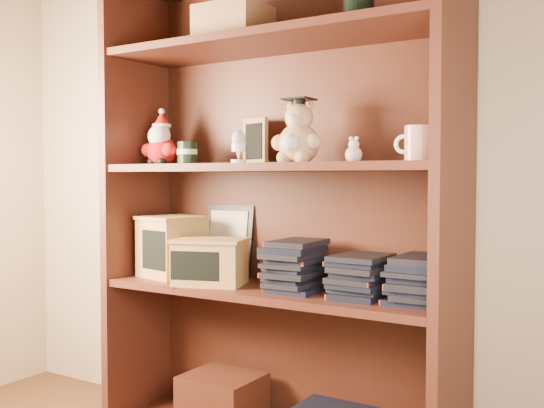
# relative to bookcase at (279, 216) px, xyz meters

# --- Properties ---
(bookcase) EXTENTS (1.20, 0.35, 1.60)m
(bookcase) POSITION_rel_bookcase_xyz_m (0.00, 0.00, 0.00)
(bookcase) COLOR #4A2015
(bookcase) RESTS_ON ground
(shelf_lower) EXTENTS (1.14, 0.33, 0.02)m
(shelf_lower) POSITION_rel_bookcase_xyz_m (0.00, -0.05, -0.24)
(shelf_lower) COLOR #4A2015
(shelf_lower) RESTS_ON ground
(shelf_upper) EXTENTS (1.14, 0.33, 0.02)m
(shelf_upper) POSITION_rel_bookcase_xyz_m (0.00, -0.05, 0.16)
(shelf_upper) COLOR #4A2015
(shelf_upper) RESTS_ON ground
(santa_plush) EXTENTS (0.15, 0.11, 0.21)m
(santa_plush) POSITION_rel_bookcase_xyz_m (-0.46, -0.06, 0.25)
(santa_plush) COLOR #A50F0F
(santa_plush) RESTS_ON shelf_upper
(teachers_tin) EXTENTS (0.07, 0.07, 0.08)m
(teachers_tin) POSITION_rel_bookcase_xyz_m (-0.35, -0.05, 0.21)
(teachers_tin) COLOR black
(teachers_tin) RESTS_ON shelf_upper
(chalkboard_plaque) EXTENTS (0.12, 0.09, 0.16)m
(chalkboard_plaque) POSITION_rel_bookcase_xyz_m (-0.14, 0.06, 0.25)
(chalkboard_plaque) COLOR #9E7547
(chalkboard_plaque) RESTS_ON shelf_upper
(egg_cup) EXTENTS (0.05, 0.05, 0.11)m
(egg_cup) POSITION_rel_bookcase_xyz_m (-0.08, -0.13, 0.23)
(egg_cup) COLOR white
(egg_cup) RESTS_ON shelf_upper
(grad_teddy_bear) EXTENTS (0.17, 0.15, 0.21)m
(grad_teddy_bear) POSITION_rel_bookcase_xyz_m (0.10, -0.06, 0.25)
(grad_teddy_bear) COLOR tan
(grad_teddy_bear) RESTS_ON shelf_upper
(pink_figurine) EXTENTS (0.05, 0.05, 0.08)m
(pink_figurine) POSITION_rel_bookcase_xyz_m (0.29, -0.05, 0.20)
(pink_figurine) COLOR beige
(pink_figurine) RESTS_ON shelf_upper
(teacher_mug) EXTENTS (0.11, 0.08, 0.10)m
(teacher_mug) POSITION_rel_bookcase_xyz_m (0.49, -0.05, 0.22)
(teacher_mug) COLOR silver
(teacher_mug) RESTS_ON shelf_upper
(certificate_frame) EXTENTS (0.20, 0.05, 0.25)m
(certificate_frame) POSITION_rel_bookcase_xyz_m (-0.27, 0.09, -0.10)
(certificate_frame) COLOR black
(certificate_frame) RESTS_ON shelf_lower
(treats_box) EXTENTS (0.24, 0.24, 0.22)m
(treats_box) POSITION_rel_bookcase_xyz_m (-0.42, -0.05, -0.12)
(treats_box) COLOR #AF8748
(treats_box) RESTS_ON shelf_lower
(pencils_box) EXTENTS (0.27, 0.23, 0.15)m
(pencils_box) POSITION_rel_bookcase_xyz_m (-0.20, -0.12, -0.15)
(pencils_box) COLOR #AF8748
(pencils_box) RESTS_ON shelf_lower
(book_stack_left) EXTENTS (0.14, 0.20, 0.16)m
(book_stack_left) POSITION_rel_bookcase_xyz_m (0.10, -0.05, -0.15)
(book_stack_left) COLOR black
(book_stack_left) RESTS_ON shelf_lower
(book_stack_mid) EXTENTS (0.14, 0.20, 0.13)m
(book_stack_mid) POSITION_rel_bookcase_xyz_m (0.32, -0.05, -0.16)
(book_stack_mid) COLOR black
(book_stack_mid) RESTS_ON shelf_lower
(book_stack_right) EXTENTS (0.14, 0.20, 0.13)m
(book_stack_right) POSITION_rel_bookcase_xyz_m (0.49, -0.05, -0.16)
(book_stack_right) COLOR black
(book_stack_right) RESTS_ON shelf_lower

